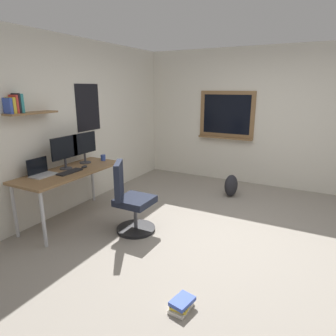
# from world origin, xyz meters

# --- Properties ---
(ground_plane) EXTENTS (5.20, 5.20, 0.00)m
(ground_plane) POSITION_xyz_m (0.00, 0.00, 0.00)
(ground_plane) COLOR gray
(ground_plane) RESTS_ON ground
(wall_back) EXTENTS (5.00, 0.30, 2.60)m
(wall_back) POSITION_xyz_m (-0.01, 2.45, 1.30)
(wall_back) COLOR silver
(wall_back) RESTS_ON ground
(wall_right) EXTENTS (0.22, 5.00, 2.60)m
(wall_right) POSITION_xyz_m (2.45, 0.03, 1.30)
(wall_right) COLOR silver
(wall_right) RESTS_ON ground
(desk) EXTENTS (1.56, 0.64, 0.74)m
(desk) POSITION_xyz_m (-0.53, 2.05, 0.67)
(desk) COLOR olive
(desk) RESTS_ON ground
(office_chair) EXTENTS (0.55, 0.56, 0.95)m
(office_chair) POSITION_xyz_m (-0.42, 1.12, 0.41)
(office_chair) COLOR black
(office_chair) RESTS_ON ground
(laptop) EXTENTS (0.31, 0.21, 0.23)m
(laptop) POSITION_xyz_m (-0.88, 2.20, 0.80)
(laptop) COLOR #ADAFB5
(laptop) RESTS_ON desk
(monitor_primary) EXTENTS (0.46, 0.17, 0.46)m
(monitor_primary) POSITION_xyz_m (-0.49, 2.15, 1.01)
(monitor_primary) COLOR #38383D
(monitor_primary) RESTS_ON desk
(monitor_secondary) EXTENTS (0.46, 0.17, 0.46)m
(monitor_secondary) POSITION_xyz_m (-0.10, 2.15, 1.01)
(monitor_secondary) COLOR #38383D
(monitor_secondary) RESTS_ON desk
(keyboard) EXTENTS (0.37, 0.13, 0.02)m
(keyboard) POSITION_xyz_m (-0.61, 1.97, 0.75)
(keyboard) COLOR black
(keyboard) RESTS_ON desk
(computer_mouse) EXTENTS (0.10, 0.06, 0.03)m
(computer_mouse) POSITION_xyz_m (-0.33, 1.97, 0.76)
(computer_mouse) COLOR #262628
(computer_mouse) RESTS_ON desk
(coffee_mug) EXTENTS (0.08, 0.08, 0.09)m
(coffee_mug) POSITION_xyz_m (0.14, 2.02, 0.79)
(coffee_mug) COLOR #334CA5
(coffee_mug) RESTS_ON desk
(backpack) EXTENTS (0.32, 0.22, 0.39)m
(backpack) POSITION_xyz_m (1.49, 0.30, 0.19)
(backpack) COLOR #232328
(backpack) RESTS_ON ground
(book_stack_on_floor) EXTENTS (0.24, 0.19, 0.10)m
(book_stack_on_floor) POSITION_xyz_m (-1.43, -0.11, 0.05)
(book_stack_on_floor) COLOR silver
(book_stack_on_floor) RESTS_ON ground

